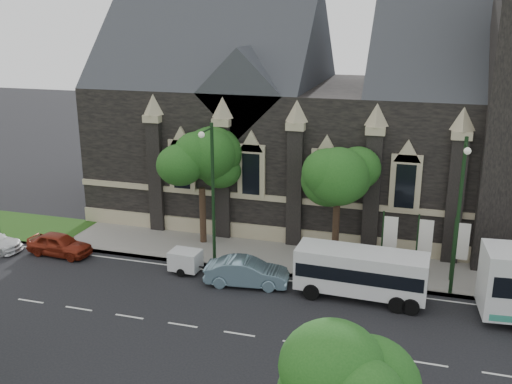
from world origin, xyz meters
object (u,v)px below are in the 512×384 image
at_px(banner_flag_center, 422,241).
at_px(shuttle_bus, 361,271).
at_px(banner_flag_left, 387,237).
at_px(car_far_red, 59,244).
at_px(street_lamp_mid, 212,188).
at_px(tree_walk_left, 205,162).
at_px(tree_walk_right, 342,170).
at_px(banner_flag_right, 458,245).
at_px(box_trailer, 185,260).
at_px(street_lamp_near, 459,209).
at_px(sedan, 247,272).

relative_size(banner_flag_center, shuttle_bus, 0.56).
bearing_deg(banner_flag_left, car_far_red, -171.73).
relative_size(street_lamp_mid, shuttle_bus, 1.26).
bearing_deg(car_far_red, street_lamp_mid, -80.64).
bearing_deg(tree_walk_left, tree_walk_right, 0.06).
xyz_separation_m(banner_flag_left, car_far_red, (-20.52, -2.98, -1.65)).
height_order(tree_walk_left, street_lamp_mid, street_lamp_mid).
height_order(banner_flag_center, banner_flag_right, same).
bearing_deg(banner_flag_right, tree_walk_left, 173.96).
bearing_deg(tree_walk_left, box_trailer, -84.52).
relative_size(banner_flag_right, box_trailer, 1.52).
relative_size(street_lamp_near, banner_flag_left, 2.25).
bearing_deg(street_lamp_near, tree_walk_right, 151.94).
relative_size(banner_flag_center, banner_flag_right, 1.00).
bearing_deg(box_trailer, street_lamp_mid, 45.05).
bearing_deg(shuttle_bus, tree_walk_left, 157.09).
relative_size(shuttle_bus, car_far_red, 1.66).
bearing_deg(box_trailer, tree_walk_left, 98.01).
distance_m(banner_flag_right, car_far_red, 24.76).
distance_m(street_lamp_mid, car_far_red, 11.18).
relative_size(street_lamp_near, street_lamp_mid, 1.00).
height_order(banner_flag_right, car_far_red, banner_flag_right).
xyz_separation_m(tree_walk_right, banner_flag_right, (7.08, -1.71, -3.43)).
bearing_deg(car_far_red, banner_flag_left, -78.36).
distance_m(banner_flag_center, car_far_red, 22.78).
xyz_separation_m(banner_flag_left, shuttle_bus, (-1.08, -3.42, -0.80)).
height_order(tree_walk_left, banner_flag_right, tree_walk_left).
bearing_deg(street_lamp_mid, banner_flag_left, 10.50).
bearing_deg(street_lamp_near, shuttle_bus, -162.46).
xyz_separation_m(tree_walk_left, banner_flag_left, (12.08, -1.70, -3.35)).
bearing_deg(box_trailer, car_far_red, -178.43).
distance_m(street_lamp_near, banner_flag_left, 4.99).
bearing_deg(street_lamp_mid, sedan, -33.53).
bearing_deg(banner_flag_left, tree_walk_left, 171.98).
bearing_deg(banner_flag_center, box_trailer, -167.06).
height_order(box_trailer, car_far_red, car_far_red).
relative_size(box_trailer, car_far_red, 0.61).
distance_m(banner_flag_left, shuttle_bus, 3.68).
bearing_deg(banner_flag_right, street_lamp_mid, -172.40).
relative_size(tree_walk_left, car_far_red, 1.77).
distance_m(street_lamp_near, banner_flag_center, 3.74).
xyz_separation_m(street_lamp_near, street_lamp_mid, (-14.00, 0.00, 0.00)).
distance_m(banner_flag_right, sedan, 12.24).
bearing_deg(sedan, banner_flag_center, -76.24).
height_order(banner_flag_left, car_far_red, banner_flag_left).
relative_size(street_lamp_mid, banner_flag_right, 2.25).
bearing_deg(street_lamp_mid, street_lamp_near, 0.00).
relative_size(shuttle_bus, sedan, 1.49).
distance_m(box_trailer, car_far_red, 8.90).
xyz_separation_m(banner_flag_left, box_trailer, (-11.62, -3.13, -1.59)).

